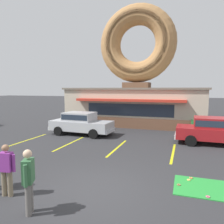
{
  "coord_description": "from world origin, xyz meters",
  "views": [
    {
      "loc": [
        2.78,
        -6.33,
        3.28
      ],
      "look_at": [
        -1.04,
        5.0,
        2.0
      ],
      "focal_mm": 35.0,
      "sensor_mm": 36.0,
      "label": 1
    }
  ],
  "objects": [
    {
      "name": "mini_donut_near_right",
      "position": [
        2.66,
        1.09,
        0.05
      ],
      "size": [
        0.13,
        0.13,
        0.04
      ],
      "primitive_type": "torus",
      "color": "#A5724C",
      "rests_on": "putting_mat"
    },
    {
      "name": "donut_shop_building",
      "position": [
        -1.61,
        13.94,
        3.74
      ],
      "size": [
        12.3,
        6.75,
        10.96
      ],
      "color": "brown",
      "rests_on": "ground"
    },
    {
      "name": "trash_bin",
      "position": [
        3.52,
        10.92,
        0.5
      ],
      "size": [
        0.57,
        0.57,
        0.97
      ],
      "color": "#1E662D",
      "rests_on": "ground"
    },
    {
      "name": "mini_donut_extra",
      "position": [
        3.51,
        0.51,
        0.05
      ],
      "size": [
        0.13,
        0.13,
        0.04
      ],
      "primitive_type": "torus",
      "color": "#D8667F",
      "rests_on": "putting_mat"
    },
    {
      "name": "parking_stripe_far_left",
      "position": [
        -6.74,
        5.0,
        0.0
      ],
      "size": [
        0.12,
        3.6,
        0.01
      ],
      "primitive_type": "cube",
      "color": "yellow",
      "rests_on": "ground"
    },
    {
      "name": "ground_plane",
      "position": [
        0.0,
        0.0,
        0.0
      ],
      "size": [
        160.0,
        160.0,
        0.0
      ],
      "primitive_type": "plane",
      "color": "#2D2D30"
    },
    {
      "name": "car_red",
      "position": [
        4.46,
        7.56,
        0.87
      ],
      "size": [
        4.57,
        2.01,
        1.6
      ],
      "color": "maroon",
      "rests_on": "ground"
    },
    {
      "name": "mini_donut_far_right",
      "position": [
        3.06,
        1.82,
        0.05
      ],
      "size": [
        0.13,
        0.13,
        0.04
      ],
      "primitive_type": "torus",
      "color": "#D17F47",
      "rests_on": "putting_mat"
    },
    {
      "name": "parking_stripe_left",
      "position": [
        -3.74,
        5.0,
        0.0
      ],
      "size": [
        0.12,
        3.6,
        0.01
      ],
      "primitive_type": "cube",
      "color": "yellow",
      "rests_on": "ground"
    },
    {
      "name": "parking_stripe_mid_left",
      "position": [
        -0.74,
        5.0,
        0.0
      ],
      "size": [
        0.12,
        3.6,
        0.01
      ],
      "primitive_type": "cube",
      "color": "yellow",
      "rests_on": "ground"
    },
    {
      "name": "parking_stripe_centre",
      "position": [
        2.26,
        5.0,
        0.0
      ],
      "size": [
        0.12,
        3.6,
        0.01
      ],
      "primitive_type": "cube",
      "color": "yellow",
      "rests_on": "ground"
    },
    {
      "name": "mini_donut_far_centre",
      "position": [
        2.98,
        1.61,
        0.05
      ],
      "size": [
        0.13,
        0.13,
        0.04
      ],
      "primitive_type": "torus",
      "color": "#E5C666",
      "rests_on": "putting_mat"
    },
    {
      "name": "pedestrian_leather_jacket_man",
      "position": [
        -1.01,
        -1.87,
        0.96
      ],
      "size": [
        0.37,
        0.55,
        1.73
      ],
      "color": "slate",
      "rests_on": "ground"
    },
    {
      "name": "car_silver",
      "position": [
        -4.28,
        7.59,
        0.87
      ],
      "size": [
        4.62,
        2.11,
        1.6
      ],
      "color": "#B2B5BA",
      "rests_on": "ground"
    },
    {
      "name": "pedestrian_blue_sweater_man",
      "position": [
        -2.31,
        -1.29,
        0.89
      ],
      "size": [
        0.59,
        0.3,
        1.61
      ],
      "color": "#7F7056",
      "rests_on": "ground"
    }
  ]
}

